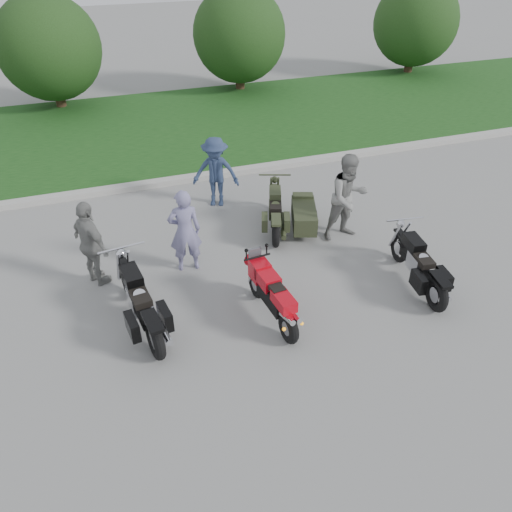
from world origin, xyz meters
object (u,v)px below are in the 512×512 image
object	(u,v)px
person_stripe	(185,231)
person_grey	(348,197)
sportbike_red	(273,295)
cruiser_left	(141,306)
cruiser_sidecar	(292,215)
person_back	(91,244)
cruiser_right	(420,267)
person_denim	(216,172)

from	to	relation	value
person_stripe	person_grey	xyz separation A→B (m)	(3.62, 0.05, 0.09)
sportbike_red	cruiser_left	size ratio (longest dim) A/B	0.77
cruiser_left	person_stripe	xyz separation A→B (m)	(1.13, 1.50, 0.41)
cruiser_sidecar	person_back	distance (m)	4.45
cruiser_sidecar	person_grey	size ratio (longest dim) A/B	1.07
cruiser_left	person_grey	xyz separation A→B (m)	(4.76, 1.55, 0.50)
sportbike_red	cruiser_sidecar	xyz separation A→B (m)	(1.52, 2.74, -0.14)
cruiser_right	person_stripe	world-z (taller)	person_stripe
sportbike_red	person_denim	xyz separation A→B (m)	(0.22, 4.49, 0.35)
cruiser_sidecar	cruiser_left	bearing A→B (deg)	-129.83
person_grey	person_denim	size ratio (longest dim) A/B	1.11
person_grey	cruiser_left	bearing A→B (deg)	-167.16
sportbike_red	person_grey	size ratio (longest dim) A/B	0.97
cruiser_sidecar	person_grey	xyz separation A→B (m)	(1.02, -0.64, 0.59)
person_grey	person_back	world-z (taller)	person_grey
cruiser_left	cruiser_right	distance (m)	5.27
cruiser_sidecar	person_back	xyz separation A→B (m)	(-4.38, -0.58, 0.50)
person_denim	sportbike_red	bearing A→B (deg)	-69.37
cruiser_left	cruiser_right	bearing A→B (deg)	-13.86
sportbike_red	person_grey	xyz separation A→B (m)	(2.54, 2.09, 0.45)
cruiser_left	cruiser_sidecar	distance (m)	4.33
person_denim	person_back	size ratio (longest dim) A/B	0.99
sportbike_red	cruiser_right	xyz separation A→B (m)	(3.02, -0.04, -0.09)
cruiser_left	person_back	size ratio (longest dim) A/B	1.38
person_denim	person_back	distance (m)	3.87
person_stripe	person_back	world-z (taller)	person_stripe
person_denim	cruiser_sidecar	bearing A→B (deg)	-30.09
person_stripe	person_back	size ratio (longest dim) A/B	1.00
cruiser_right	person_back	world-z (taller)	person_back
person_grey	person_back	distance (m)	5.40
cruiser_right	cruiser_sidecar	distance (m)	3.16
sportbike_red	person_back	distance (m)	3.60
cruiser_right	cruiser_sidecar	world-z (taller)	cruiser_right
cruiser_sidecar	person_grey	distance (m)	1.34
sportbike_red	cruiser_sidecar	bearing A→B (deg)	55.83
cruiser_sidecar	person_stripe	size ratio (longest dim) A/B	1.17
person_stripe	person_back	xyz separation A→B (m)	(-1.78, 0.12, -0.00)
cruiser_right	person_denim	distance (m)	5.35
sportbike_red	cruiser_left	distance (m)	2.28
person_grey	person_denim	xyz separation A→B (m)	(-2.32, 2.40, -0.10)
person_grey	cruiser_sidecar	bearing A→B (deg)	142.51
cruiser_left	person_denim	size ratio (longest dim) A/B	1.40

